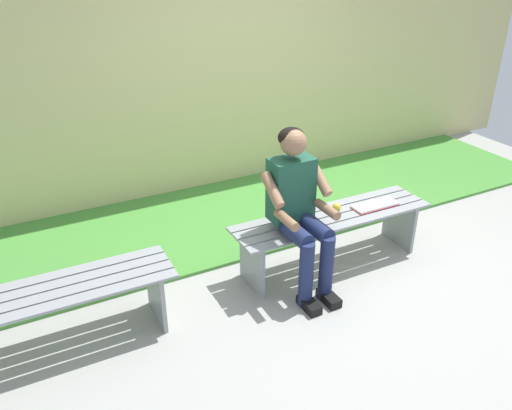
{
  "coord_description": "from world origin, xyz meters",
  "views": [
    {
      "loc": [
        2.28,
        3.0,
        2.46
      ],
      "look_at": [
        0.79,
        0.15,
        0.82
      ],
      "focal_mm": 35.79,
      "sensor_mm": 36.0,
      "label": 1
    }
  ],
  "objects": [
    {
      "name": "grass_strip",
      "position": [
        1.14,
        -1.4,
        0.01
      ],
      "size": [
        9.0,
        2.07,
        0.03
      ],
      "primitive_type": "cube",
      "color": "#478C38",
      "rests_on": "ground"
    },
    {
      "name": "person_seated",
      "position": [
        0.4,
        0.1,
        0.71
      ],
      "size": [
        0.5,
        0.69,
        1.28
      ],
      "color": "#1E513D",
      "rests_on": "ground"
    },
    {
      "name": "ground_plane",
      "position": [
        1.14,
        1.0,
        -0.02
      ],
      "size": [
        10.0,
        7.0,
        0.04
      ],
      "primitive_type": "cube",
      "color": "#9E9E99"
    },
    {
      "name": "book_open",
      "position": [
        -0.41,
        0.04,
        0.48
      ],
      "size": [
        0.41,
        0.16,
        0.02
      ],
      "rotation": [
        0.0,
        0.0,
        -0.01
      ],
      "color": "white",
      "rests_on": "bench_near"
    },
    {
      "name": "apple",
      "position": [
        -0.07,
        -0.05,
        0.51
      ],
      "size": [
        0.07,
        0.07,
        0.07
      ],
      "primitive_type": "sphere",
      "color": "gold",
      "rests_on": "bench_near"
    },
    {
      "name": "brick_wall",
      "position": [
        0.5,
        -2.07,
        1.32
      ],
      "size": [
        9.5,
        0.24,
        2.65
      ],
      "primitive_type": "cube",
      "color": "#D1C684",
      "rests_on": "ground"
    },
    {
      "name": "bench_near",
      "position": [
        0.0,
        0.0,
        0.36
      ],
      "size": [
        1.74,
        0.45,
        0.47
      ],
      "rotation": [
        0.0,
        0.0,
        -0.01
      ],
      "color": "gray",
      "rests_on": "ground"
    },
    {
      "name": "bench_far",
      "position": [
        2.27,
        0.0,
        0.36
      ],
      "size": [
        1.71,
        0.45,
        0.47
      ],
      "rotation": [
        0.0,
        0.0,
        -0.01
      ],
      "color": "gray",
      "rests_on": "ground"
    }
  ]
}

